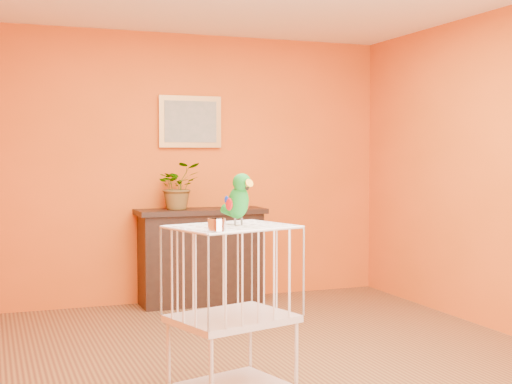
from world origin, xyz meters
name	(u,v)px	position (x,y,z in m)	size (l,w,h in m)	color
ground	(277,361)	(0.00, 0.00, 0.00)	(4.50, 4.50, 0.00)	brown
room_shell	(277,132)	(0.00, 0.00, 1.58)	(4.50, 4.50, 4.50)	#E55B15
console_cabinet	(201,256)	(0.05, 2.03, 0.46)	(1.23, 0.44, 0.91)	black
potted_plant	(180,191)	(-0.17, 1.98, 1.09)	(0.40, 0.45, 0.35)	#26722D
framed_picture	(190,122)	(0.00, 2.22, 1.75)	(0.62, 0.04, 0.50)	#C08D44
birdcage	(232,310)	(-0.53, -0.61, 0.53)	(0.77, 0.67, 1.02)	silver
feed_cup	(217,225)	(-0.70, -0.87, 1.06)	(0.10, 0.10, 0.07)	silver
parrot	(239,198)	(-0.47, -0.55, 1.17)	(0.16, 0.28, 0.31)	#59544C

